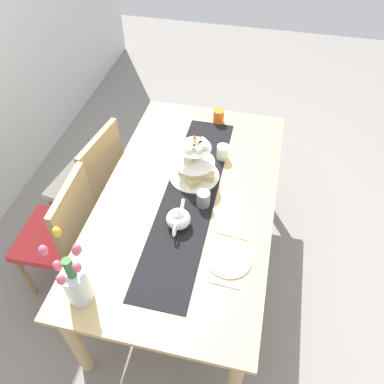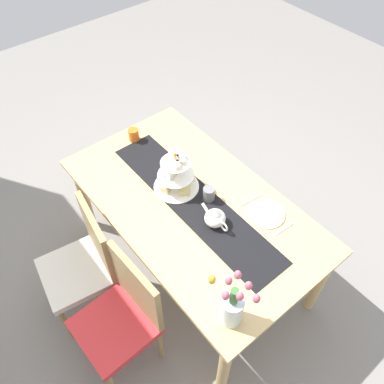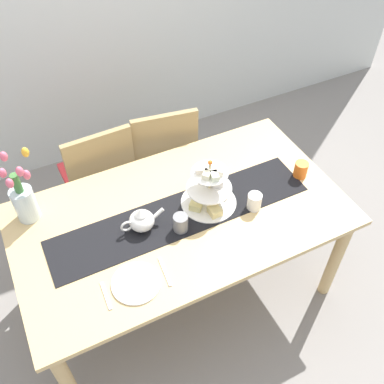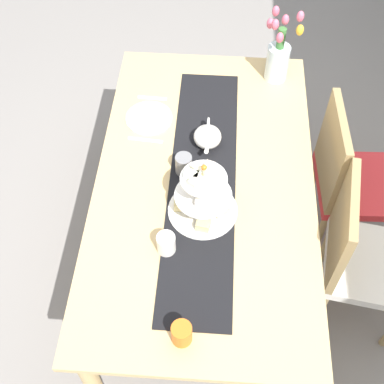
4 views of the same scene
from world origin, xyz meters
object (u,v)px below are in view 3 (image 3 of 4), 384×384
Objects in this scene: dinner_plate_left at (136,283)px; tulip_vase at (23,198)px; chair_right at (163,154)px; mug_white_text at (254,201)px; teapot at (141,220)px; fork_left at (106,296)px; mug_orange at (301,170)px; chair_left at (99,175)px; mug_grey at (181,223)px; knife_left at (165,271)px; tiered_cake_stand at (209,191)px; dining_table at (181,224)px.

tulip_vase is at bearing 119.07° from dinner_plate_left.
chair_right is 9.58× the size of mug_white_text.
teapot is 1.59× the size of fork_left.
chair_right is 0.97m from mug_orange.
chair_left is 1.05m from dinner_plate_left.
tulip_vase reaches higher than mug_grey.
chair_left is 5.35× the size of knife_left.
chair_right is 9.58× the size of mug_orange.
tiered_cake_stand is at bearing -20.78° from tulip_vase.
tulip_vase is at bearing 156.59° from mug_white_text.
teapot is 0.30m from knife_left.
dining_table is 0.25m from tiered_cake_stand.
mug_orange is (0.57, -0.04, -0.05)m from tiered_cake_stand.
dining_table is 1.93× the size of chair_left.
teapot is 2.51× the size of mug_grey.
chair_left is 2.99× the size of tiered_cake_stand.
dining_table is 0.77m from chair_left.
mug_orange reaches higher than knife_left.
mug_orange is (0.78, 0.05, -0.00)m from mug_grey.
mug_orange is (0.96, 0.25, 0.04)m from knife_left.
fork_left reaches higher than dining_table.
knife_left is at bearing -164.86° from mug_white_text.
mug_white_text is at bearing 10.29° from fork_left.
teapot is at bearing -33.70° from tulip_vase.
chair_left reaches higher than mug_white_text.
mug_white_text reaches higher than fork_left.
tulip_vase is 2.32× the size of knife_left.
mug_white_text is at bearing -33.75° from tiered_cake_stand.
chair_right reaches higher than teapot.
mug_grey is (-0.21, -0.10, -0.04)m from tiered_cake_stand.
knife_left is 0.99m from mug_orange.
mug_grey is at bearing -176.08° from mug_orange.
dinner_plate_left is at bearing -148.47° from mug_grey.
teapot is 0.61m from tulip_vase.
chair_left is 1.07m from fork_left.
mug_white_text is at bearing 15.14° from knife_left.
chair_right is 3.96× the size of dinner_plate_left.
tiered_cake_stand reaches higher than mug_grey.
tiered_cake_stand is 0.77× the size of tulip_vase.
teapot reaches higher than mug_white_text.
mug_grey is at bearing 31.53° from dinner_plate_left.
mug_orange is at bearing 14.04° from mug_white_text.
chair_right is 1.06m from tulip_vase.
dinner_plate_left is (0.35, -0.63, -0.14)m from tulip_vase.
knife_left is at bearing -91.06° from teapot.
teapot is at bearing 177.30° from mug_orange.
chair_left is 1.09m from mug_white_text.
tulip_vase is 0.81m from mug_grey.
dining_table is at bearing 0.00° from teapot.
mug_orange is (1.45, -0.38, -0.09)m from tulip_vase.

